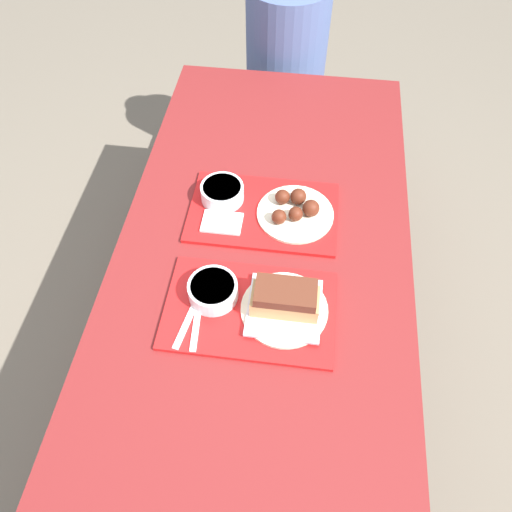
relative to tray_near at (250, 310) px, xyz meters
name	(u,v)px	position (x,y,z in m)	size (l,w,h in m)	color
ground_plane	(260,371)	(0.01, 0.16, -0.75)	(12.00, 12.00, 0.00)	#706656
picnic_table	(261,279)	(0.01, 0.16, -0.10)	(0.83, 1.80, 0.74)	maroon
picnic_bench_far	(290,113)	(0.01, 1.28, -0.36)	(0.79, 0.28, 0.47)	maroon
tray_near	(250,310)	(0.00, 0.00, 0.00)	(0.44, 0.28, 0.01)	red
tray_far	(263,212)	(-0.01, 0.34, 0.00)	(0.44, 0.28, 0.01)	red
bowl_coleslaw_near	(213,290)	(-0.10, 0.03, 0.03)	(0.13, 0.13, 0.05)	silver
brisket_sandwich_plate	(285,302)	(0.09, 0.01, 0.04)	(0.22, 0.22, 0.10)	beige
plastic_fork_near	(188,320)	(-0.15, -0.05, 0.01)	(0.05, 0.17, 0.00)	white
plastic_knife_near	(197,321)	(-0.13, -0.05, 0.01)	(0.03, 0.17, 0.00)	white
condiment_packet	(262,288)	(0.02, 0.06, 0.01)	(0.04, 0.03, 0.01)	#A59E93
bowl_coleslaw_far	(222,192)	(-0.13, 0.37, 0.03)	(0.13, 0.13, 0.05)	silver
wings_plate_far	(295,209)	(0.09, 0.34, 0.02)	(0.22, 0.22, 0.06)	beige
napkin_far	(222,222)	(-0.12, 0.27, 0.01)	(0.12, 0.08, 0.01)	white
person_seated_across	(287,38)	(-0.02, 1.28, 0.01)	(0.33, 0.33, 0.69)	#4C6093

